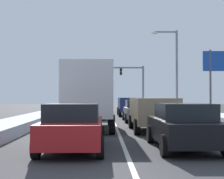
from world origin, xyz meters
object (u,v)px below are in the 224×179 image
(sedan_green_center_lane_third, at_px, (93,109))
(sedan_gray_right_lane_third, at_px, (138,111))
(suv_tan_right_lane_second, at_px, (153,111))
(box_truck_center_lane_second, at_px, (90,94))
(roadside_sign_right, at_px, (223,68))
(suv_navy_right_lane_fourth, at_px, (130,105))
(sedan_red_center_lane_nearest, at_px, (73,127))
(sedan_charcoal_center_lane_fourth, at_px, (92,107))
(street_lamp_right_mid, at_px, (173,64))
(traffic_light_gantry, at_px, (117,76))
(sedan_black_right_lane_nearest, at_px, (184,126))

(sedan_green_center_lane_third, bearing_deg, sedan_gray_right_lane_third, -40.73)
(suv_tan_right_lane_second, xyz_separation_m, sedan_gray_right_lane_third, (-0.09, 6.76, -0.25))
(box_truck_center_lane_second, distance_m, roadside_sign_right, 13.77)
(suv_navy_right_lane_fourth, height_order, sedan_red_center_lane_nearest, suv_navy_right_lane_fourth)
(sedan_red_center_lane_nearest, height_order, sedan_charcoal_center_lane_fourth, same)
(sedan_charcoal_center_lane_fourth, bearing_deg, street_lamp_right_mid, 4.54)
(box_truck_center_lane_second, relative_size, traffic_light_gantry, 0.68)
(sedan_black_right_lane_nearest, bearing_deg, street_lamp_right_mid, 79.38)
(sedan_green_center_lane_third, xyz_separation_m, traffic_light_gantry, (2.76, 22.24, 3.96))
(sedan_black_right_lane_nearest, relative_size, box_truck_center_lane_second, 0.63)
(sedan_red_center_lane_nearest, relative_size, sedan_charcoal_center_lane_fourth, 1.00)
(street_lamp_right_mid, bearing_deg, sedan_charcoal_center_lane_fourth, -175.46)
(sedan_charcoal_center_lane_fourth, xyz_separation_m, street_lamp_right_mid, (8.05, 0.64, 4.21))
(roadside_sign_right, bearing_deg, suv_navy_right_lane_fourth, 150.24)
(suv_tan_right_lane_second, distance_m, box_truck_center_lane_second, 3.46)
(suv_tan_right_lane_second, bearing_deg, suv_navy_right_lane_fourth, 90.53)
(sedan_gray_right_lane_third, distance_m, sedan_green_center_lane_third, 4.29)
(sedan_charcoal_center_lane_fourth, bearing_deg, sedan_black_right_lane_nearest, -79.95)
(sedan_black_right_lane_nearest, distance_m, sedan_gray_right_lane_third, 12.71)
(sedan_red_center_lane_nearest, distance_m, sedan_green_center_lane_third, 15.71)
(sedan_black_right_lane_nearest, distance_m, sedan_red_center_lane_nearest, 3.63)
(sedan_gray_right_lane_third, bearing_deg, traffic_light_gantry, 91.12)
(sedan_red_center_lane_nearest, relative_size, roadside_sign_right, 0.82)
(box_truck_center_lane_second, xyz_separation_m, street_lamp_right_mid, (7.60, 15.50, 3.08))
(suv_tan_right_lane_second, bearing_deg, sedan_charcoal_center_lane_fourth, 103.06)
(sedan_gray_right_lane_third, relative_size, traffic_light_gantry, 0.42)
(sedan_gray_right_lane_third, bearing_deg, sedan_red_center_lane_nearest, -104.56)
(sedan_gray_right_lane_third, relative_size, sedan_green_center_lane_third, 1.00)
(suv_tan_right_lane_second, xyz_separation_m, sedan_charcoal_center_lane_fourth, (-3.66, 15.80, -0.25))
(suv_navy_right_lane_fourth, height_order, traffic_light_gantry, traffic_light_gantry)
(suv_navy_right_lane_fourth, bearing_deg, sedan_gray_right_lane_third, -89.66)
(sedan_black_right_lane_nearest, height_order, sedan_red_center_lane_nearest, same)
(roadside_sign_right, bearing_deg, sedan_black_right_lane_nearest, -113.41)
(sedan_charcoal_center_lane_fourth, bearing_deg, sedan_green_center_lane_third, -87.01)
(suv_navy_right_lane_fourth, distance_m, sedan_charcoal_center_lane_fourth, 3.98)
(sedan_red_center_lane_nearest, relative_size, box_truck_center_lane_second, 0.62)
(suv_navy_right_lane_fourth, distance_m, traffic_light_gantry, 18.21)
(street_lamp_right_mid, bearing_deg, roadside_sign_right, -67.93)
(sedan_gray_right_lane_third, bearing_deg, sedan_charcoal_center_lane_fourth, 111.61)
(box_truck_center_lane_second, xyz_separation_m, traffic_light_gantry, (2.64, 30.87, 2.82))
(sedan_green_center_lane_third, height_order, street_lamp_right_mid, street_lamp_right_mid)
(traffic_light_gantry, bearing_deg, roadside_sign_right, -70.84)
(suv_tan_right_lane_second, height_order, sedan_red_center_lane_nearest, suv_tan_right_lane_second)
(suv_tan_right_lane_second, height_order, suv_navy_right_lane_fourth, same)
(sedan_black_right_lane_nearest, xyz_separation_m, roadside_sign_right, (6.85, 15.83, 3.25))
(suv_tan_right_lane_second, xyz_separation_m, sedan_green_center_lane_third, (-3.34, 9.56, -0.25))
(sedan_charcoal_center_lane_fourth, relative_size, roadside_sign_right, 0.82)
(street_lamp_right_mid, bearing_deg, suv_navy_right_lane_fourth, -151.46)
(suv_tan_right_lane_second, relative_size, traffic_light_gantry, 0.46)
(sedan_black_right_lane_nearest, height_order, box_truck_center_lane_second, box_truck_center_lane_second)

